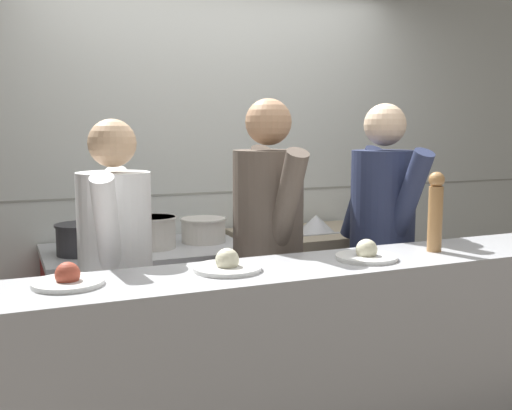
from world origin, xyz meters
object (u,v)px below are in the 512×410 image
at_px(chef_head_cook, 116,278).
at_px(plated_dish_appetiser, 227,265).
at_px(oven_range, 148,322).
at_px(chef_sous, 268,253).
at_px(pepper_mill, 435,210).
at_px(mixing_bowl_steel, 316,223).
at_px(chef_line, 382,244).
at_px(sauce_pot, 154,231).
at_px(stock_pot, 80,238).
at_px(plated_dish_main, 68,280).
at_px(braising_pot, 203,229).
at_px(chefs_knife, 307,235).
at_px(plated_dish_dessert, 366,254).

bearing_deg(chef_head_cook, plated_dish_appetiser, -36.72).
relative_size(oven_range, chef_sous, 0.67).
xyz_separation_m(pepper_mill, chef_head_cook, (-1.36, 0.52, -0.30)).
height_order(mixing_bowl_steel, chef_head_cook, chef_head_cook).
xyz_separation_m(mixing_bowl_steel, chef_line, (0.04, -0.66, -0.02)).
distance_m(oven_range, chef_head_cook, 0.87).
relative_size(sauce_pot, plated_dish_appetiser, 0.94).
height_order(oven_range, pepper_mill, pepper_mill).
bearing_deg(stock_pot, pepper_mill, -38.87).
xyz_separation_m(mixing_bowl_steel, plated_dish_main, (-1.65, -1.14, 0.07)).
xyz_separation_m(chef_head_cook, chef_line, (1.43, -0.01, 0.05)).
distance_m(plated_dish_appetiser, chef_sous, 0.63).
xyz_separation_m(braising_pot, mixing_bowl_steel, (0.74, -0.06, -0.00)).
height_order(mixing_bowl_steel, chefs_knife, mixing_bowl_steel).
distance_m(sauce_pot, pepper_mill, 1.57).
distance_m(chef_head_cook, chef_sous, 0.75).
distance_m(stock_pot, plated_dish_main, 1.13).
relative_size(chef_head_cook, chef_line, 0.95).
bearing_deg(mixing_bowl_steel, oven_range, 178.66).
bearing_deg(pepper_mill, sauce_pot, 131.26).
xyz_separation_m(braising_pot, plated_dish_dessert, (0.32, -1.26, 0.06)).
height_order(chef_head_cook, chef_sous, chef_sous).
xyz_separation_m(mixing_bowl_steel, pepper_mill, (-0.04, -1.18, 0.24)).
bearing_deg(chef_head_cook, oven_range, 84.84).
bearing_deg(mixing_bowl_steel, stock_pot, -179.23).
bearing_deg(plated_dish_appetiser, sauce_pot, 90.84).
bearing_deg(pepper_mill, oven_range, 131.53).
distance_m(mixing_bowl_steel, chef_line, 0.67).
bearing_deg(pepper_mill, chef_head_cook, 158.96).
relative_size(oven_range, plated_dish_main, 4.46).
bearing_deg(chef_sous, plated_dish_appetiser, -128.67).
xyz_separation_m(oven_range, plated_dish_appetiser, (0.06, -1.18, 0.59)).
distance_m(sauce_pot, plated_dish_dessert, 1.35).
distance_m(braising_pot, plated_dish_dessert, 1.30).
bearing_deg(oven_range, plated_dish_main, -115.29).
distance_m(chefs_knife, chef_head_cook, 1.39).
height_order(stock_pot, chef_head_cook, chef_head_cook).
bearing_deg(oven_range, pepper_mill, -48.47).
height_order(braising_pot, chef_head_cook, chef_head_cook).
bearing_deg(sauce_pot, plated_dish_appetiser, -89.16).
xyz_separation_m(stock_pot, braising_pot, (0.73, 0.08, -0.01)).
relative_size(oven_range, plated_dish_dessert, 4.30).
distance_m(plated_dish_dessert, chef_line, 0.71).
height_order(stock_pot, braising_pot, stock_pot).
bearing_deg(mixing_bowl_steel, chef_sous, -133.88).
bearing_deg(plated_dish_dessert, chef_line, 49.39).
height_order(oven_range, plated_dish_main, plated_dish_main).
distance_m(sauce_pot, chef_sous, 0.78).
relative_size(pepper_mill, chef_sous, 0.21).
bearing_deg(braising_pot, sauce_pot, -167.71).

